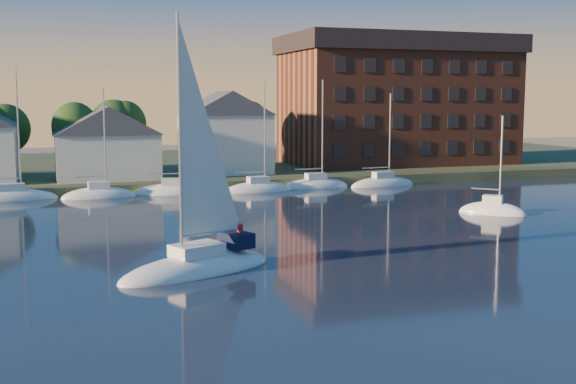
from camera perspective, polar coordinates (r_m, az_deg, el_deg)
name	(u,v)px	position (r m, az deg, el deg)	size (l,w,h in m)	color
ground	(381,344)	(30.07, 7.34, -11.84)	(260.00, 260.00, 0.00)	black
shoreline_land	(142,171)	(101.73, -11.49, 1.66)	(160.00, 50.00, 2.00)	#384126
wooden_dock	(169,191)	(79.10, -9.38, 0.11)	(120.00, 3.00, 1.00)	brown
clubhouse_centre	(107,142)	(82.87, -14.13, 3.87)	(11.55, 8.40, 8.08)	silver
clubhouse_east	(225,131)	(87.03, -5.00, 4.80)	(10.50, 8.40, 9.80)	silver
condo_block	(397,99)	(101.71, 8.64, 7.24)	(31.00, 17.00, 17.40)	brown
tree_line	(169,121)	(89.70, -9.36, 5.55)	(93.40, 5.40, 8.90)	#3D281B
moored_fleet	(95,196)	(75.25, -15.03, -0.34)	(71.50, 2.40, 12.05)	white
hero_sailboat	(199,261)	(41.90, -7.03, -5.41)	(10.63, 7.03, 15.60)	white
drifting_sailboat_right	(492,213)	(64.60, 15.84, -1.61)	(5.49, 5.37, 9.55)	white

